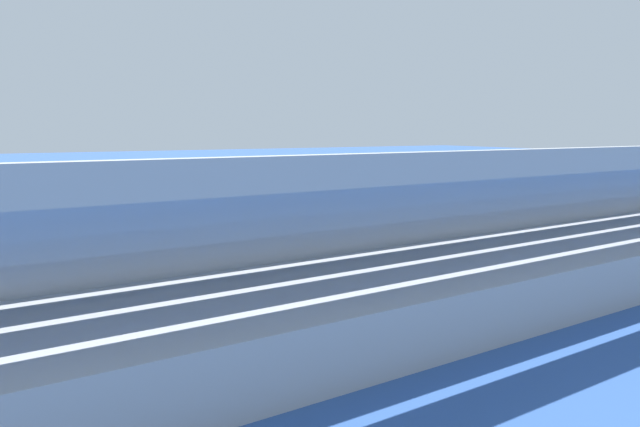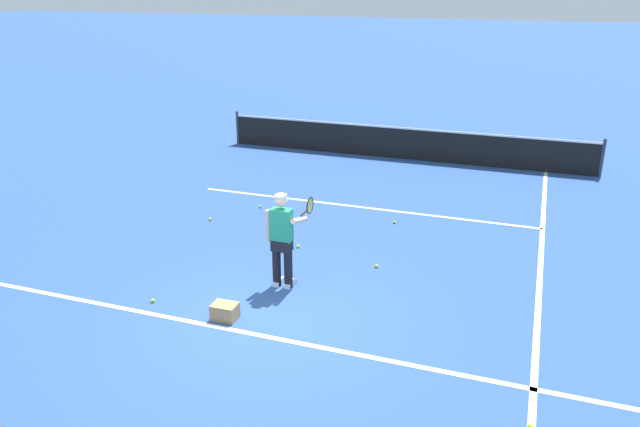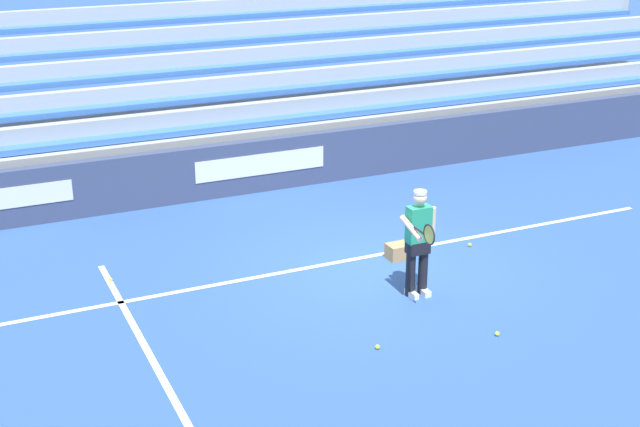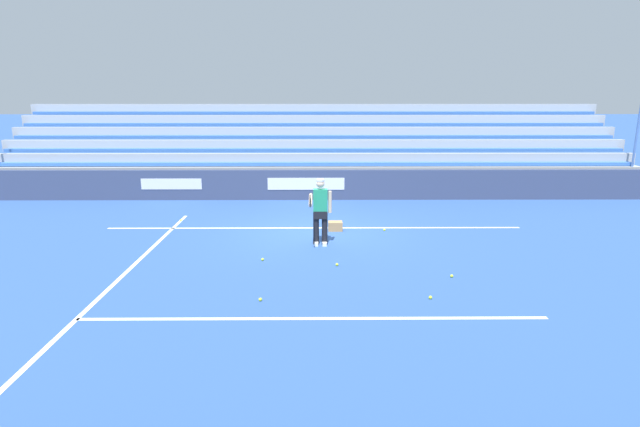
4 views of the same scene
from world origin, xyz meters
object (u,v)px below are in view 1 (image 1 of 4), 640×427
(tennis_ball_far_left, at_px, (338,221))
(tennis_ball_on_baseline, at_px, (295,223))
(tennis_ball_toward_net, at_px, (296,241))
(tennis_player, at_px, (324,206))
(tennis_ball_stray_back, at_px, (231,226))
(ball_box_cardboard, at_px, (333,235))
(tennis_net, at_px, (243,192))
(tennis_ball_by_box, at_px, (238,220))
(tennis_ball_midcourt, at_px, (457,230))
(tennis_ball_near_player, at_px, (306,213))

(tennis_ball_far_left, distance_m, tennis_ball_on_baseline, 1.77)
(tennis_ball_on_baseline, xyz_separation_m, tennis_ball_toward_net, (-1.47, -2.94, 0.00))
(tennis_player, relative_size, tennis_ball_stray_back, 25.98)
(ball_box_cardboard, bearing_deg, tennis_net, 86.61)
(tennis_ball_on_baseline, height_order, tennis_net, tennis_net)
(ball_box_cardboard, bearing_deg, tennis_ball_toward_net, 177.20)
(tennis_ball_on_baseline, relative_size, tennis_net, 0.01)
(tennis_player, xyz_separation_m, tennis_ball_by_box, (-2.08, 3.53, -0.86))
(tennis_ball_midcourt, bearing_deg, tennis_player, 149.97)
(ball_box_cardboard, height_order, tennis_ball_toward_net, ball_box_cardboard)
(tennis_ball_midcourt, bearing_deg, tennis_ball_far_left, 127.83)
(tennis_ball_on_baseline, bearing_deg, tennis_ball_midcourt, -41.53)
(tennis_player, height_order, tennis_ball_stray_back, tennis_player)
(tennis_player, bearing_deg, tennis_ball_far_left, 43.05)
(tennis_ball_on_baseline, distance_m, tennis_ball_near_player, 2.49)
(ball_box_cardboard, distance_m, tennis_ball_by_box, 5.16)
(tennis_ball_by_box, relative_size, tennis_ball_stray_back, 1.00)
(tennis_net, bearing_deg, tennis_ball_toward_net, -101.15)
(tennis_ball_far_left, xyz_separation_m, tennis_ball_toward_net, (-3.20, -2.57, 0.00))
(tennis_ball_far_left, xyz_separation_m, tennis_ball_stray_back, (-4.15, 1.12, 0.00))
(tennis_ball_far_left, bearing_deg, tennis_ball_stray_back, 164.94)
(tennis_ball_on_baseline, distance_m, tennis_ball_toward_net, 3.28)
(tennis_ball_near_player, xyz_separation_m, tennis_net, (-1.00, 5.28, 0.46))
(tennis_player, xyz_separation_m, tennis_ball_near_player, (1.16, 3.60, -0.86))
(tennis_ball_far_left, xyz_separation_m, tennis_net, (-1.20, 7.61, 0.46))
(tennis_ball_by_box, xyz_separation_m, tennis_ball_toward_net, (0.24, -4.82, 0.00))
(ball_box_cardboard, xyz_separation_m, tennis_ball_on_baseline, (0.07, 3.00, -0.10))
(tennis_ball_far_left, relative_size, tennis_ball_near_player, 1.00)
(tennis_ball_far_left, bearing_deg, tennis_ball_near_player, 94.93)
(tennis_ball_by_box, distance_m, tennis_ball_on_baseline, 2.55)
(tennis_ball_midcourt, height_order, tennis_net, tennis_net)
(tennis_ball_stray_back, bearing_deg, tennis_ball_far_left, -15.06)
(tennis_ball_toward_net, distance_m, tennis_net, 10.38)
(tennis_ball_stray_back, height_order, tennis_net, tennis_net)
(tennis_ball_stray_back, relative_size, tennis_net, 0.01)
(tennis_player, distance_m, tennis_ball_by_box, 4.18)
(tennis_ball_near_player, height_order, tennis_net, tennis_net)
(tennis_player, bearing_deg, ball_box_cardboard, -107.99)
(tennis_ball_midcourt, bearing_deg, tennis_net, 109.85)
(tennis_ball_by_box, distance_m, tennis_ball_midcourt, 8.72)
(tennis_ball_stray_back, height_order, tennis_ball_near_player, same)
(tennis_player, height_order, tennis_net, tennis_player)
(tennis_player, height_order, tennis_ball_toward_net, tennis_player)
(tennis_ball_stray_back, distance_m, tennis_ball_toward_net, 3.80)
(tennis_player, bearing_deg, tennis_ball_by_box, 120.53)
(tennis_ball_by_box, distance_m, tennis_ball_stray_back, 1.34)
(tennis_ball_on_baseline, relative_size, tennis_ball_stray_back, 1.00)
(tennis_ball_by_box, xyz_separation_m, tennis_ball_stray_back, (-0.71, -1.14, 0.00))
(ball_box_cardboard, bearing_deg, tennis_ball_midcourt, -13.11)
(tennis_player, xyz_separation_m, tennis_ball_on_baseline, (-0.37, 1.64, -0.86))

